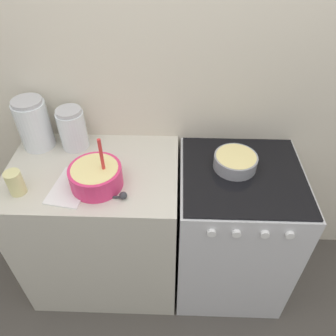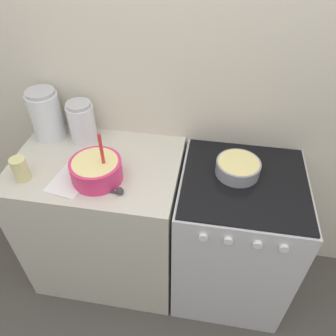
{
  "view_description": "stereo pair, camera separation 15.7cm",
  "coord_description": "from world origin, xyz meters",
  "px_view_note": "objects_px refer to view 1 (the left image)",
  "views": [
    {
      "loc": [
        -0.01,
        -0.9,
        2.02
      ],
      "look_at": [
        -0.05,
        0.27,
        0.98
      ],
      "focal_mm": 35.0,
      "sensor_mm": 36.0,
      "label": 1
    },
    {
      "loc": [
        0.15,
        -0.89,
        2.02
      ],
      "look_at": [
        -0.05,
        0.27,
        0.98
      ],
      "focal_mm": 35.0,
      "sensor_mm": 36.0,
      "label": 2
    }
  ],
  "objects_px": {
    "mixing_bowl": "(96,175)",
    "tin_can": "(15,183)",
    "stove": "(232,231)",
    "storage_jar_left": "(35,127)",
    "storage_jar_middle": "(73,131)",
    "baking_pan": "(235,161)"
  },
  "relations": [
    {
      "from": "baking_pan",
      "to": "storage_jar_middle",
      "type": "relative_size",
      "value": 0.95
    },
    {
      "from": "stove",
      "to": "storage_jar_left",
      "type": "distance_m",
      "value": 1.25
    },
    {
      "from": "mixing_bowl",
      "to": "baking_pan",
      "type": "bearing_deg",
      "value": 12.72
    },
    {
      "from": "stove",
      "to": "baking_pan",
      "type": "bearing_deg",
      "value": 130.76
    },
    {
      "from": "baking_pan",
      "to": "storage_jar_left",
      "type": "xyz_separation_m",
      "value": [
        -1.04,
        0.15,
        0.08
      ]
    },
    {
      "from": "stove",
      "to": "baking_pan",
      "type": "xyz_separation_m",
      "value": [
        -0.04,
        0.05,
        0.5
      ]
    },
    {
      "from": "tin_can",
      "to": "storage_jar_left",
      "type": "bearing_deg",
      "value": 92.64
    },
    {
      "from": "storage_jar_middle",
      "to": "storage_jar_left",
      "type": "bearing_deg",
      "value": -180.0
    },
    {
      "from": "baking_pan",
      "to": "tin_can",
      "type": "height_order",
      "value": "tin_can"
    },
    {
      "from": "stove",
      "to": "storage_jar_left",
      "type": "xyz_separation_m",
      "value": [
        -1.08,
        0.2,
        0.58
      ]
    },
    {
      "from": "baking_pan",
      "to": "storage_jar_left",
      "type": "distance_m",
      "value": 1.06
    },
    {
      "from": "tin_can",
      "to": "stove",
      "type": "bearing_deg",
      "value": 8.64
    },
    {
      "from": "stove",
      "to": "mixing_bowl",
      "type": "xyz_separation_m",
      "value": [
        -0.71,
        -0.1,
        0.52
      ]
    },
    {
      "from": "storage_jar_middle",
      "to": "tin_can",
      "type": "bearing_deg",
      "value": -116.9
    },
    {
      "from": "storage_jar_left",
      "to": "mixing_bowl",
      "type": "bearing_deg",
      "value": -38.72
    },
    {
      "from": "storage_jar_left",
      "to": "storage_jar_middle",
      "type": "distance_m",
      "value": 0.2
    },
    {
      "from": "mixing_bowl",
      "to": "tin_can",
      "type": "relative_size",
      "value": 2.26
    },
    {
      "from": "storage_jar_left",
      "to": "stove",
      "type": "bearing_deg",
      "value": -10.28
    },
    {
      "from": "storage_jar_left",
      "to": "tin_can",
      "type": "distance_m",
      "value": 0.36
    },
    {
      "from": "tin_can",
      "to": "baking_pan",
      "type": "bearing_deg",
      "value": 11.54
    },
    {
      "from": "mixing_bowl",
      "to": "storage_jar_left",
      "type": "height_order",
      "value": "storage_jar_left"
    },
    {
      "from": "storage_jar_middle",
      "to": "tin_can",
      "type": "relative_size",
      "value": 1.9
    }
  ]
}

